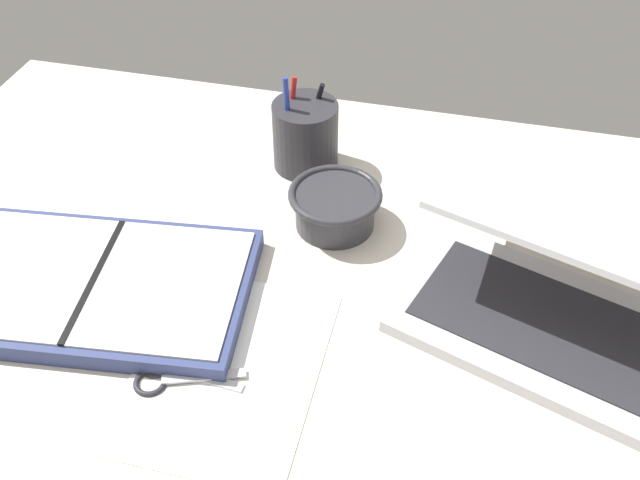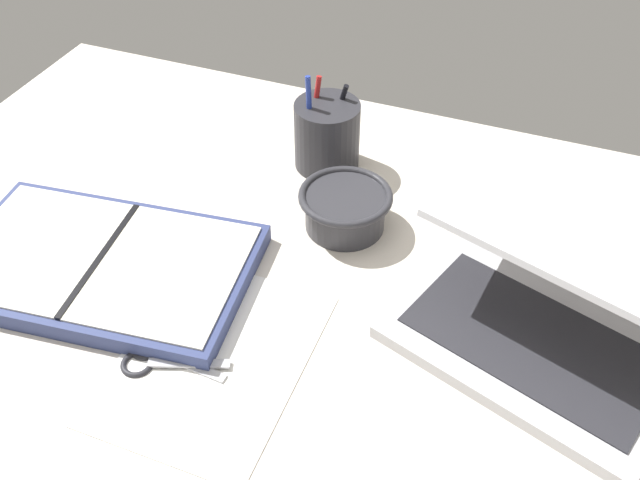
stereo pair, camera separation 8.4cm
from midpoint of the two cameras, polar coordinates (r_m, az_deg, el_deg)
The scene contains 7 objects.
desk_top at distance 89.34cm, azimuth 2.60°, elevation -6.75°, with size 140.00×100.00×2.00cm, color beige.
laptop at distance 88.29cm, azimuth 20.53°, elevation -5.51°, with size 39.37×36.74×14.79cm.
bowl at distance 98.82cm, azimuth 4.47°, elevation 2.48°, with size 13.07×13.07×5.90cm.
pen_cup at distance 109.10cm, azimuth 2.78°, elevation 8.31°, with size 9.95×9.95×15.59cm.
planner at distance 95.90cm, azimuth -14.64°, elevation -2.08°, with size 41.08×27.99×2.99cm.
scissors at distance 85.45cm, azimuth -10.45°, elevation -9.38°, with size 12.80×6.40×0.80cm.
paper_sheet_front at distance 84.78cm, azimuth -5.67°, elevation -9.51°, with size 20.85×28.10×0.16cm, color white.
Camera 2 is at (21.27, -54.47, 68.66)cm, focal length 40.00 mm.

